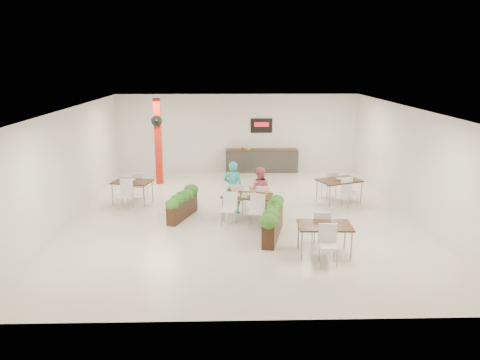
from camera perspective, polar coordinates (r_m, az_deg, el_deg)
name	(u,v)px	position (r m, az deg, el deg)	size (l,w,h in m)	color
ground	(242,214)	(14.22, 0.22, -4.20)	(12.00, 12.00, 0.00)	beige
room_shell	(242,149)	(13.71, 0.23, 3.78)	(10.10, 12.10, 3.22)	white
red_column	(158,141)	(17.70, -9.94, 4.75)	(0.40, 0.41, 3.20)	#B2180B
service_counter	(262,160)	(19.60, 2.65, 2.44)	(3.00, 0.64, 2.20)	#2E2C29
main_table	(247,199)	(13.56, 0.83, -2.29)	(1.60, 1.88, 0.92)	black
diner_man	(233,187)	(14.14, -0.85, -0.90)	(0.59, 0.38, 1.61)	#28B1AD
diner_woman	(259,190)	(14.19, 2.38, -1.22)	(0.70, 0.54, 1.43)	#ED6982
planter_left	(182,202)	(13.87, -7.05, -2.68)	(0.84, 1.65, 0.89)	black
planter_right	(273,219)	(12.30, 4.05, -4.75)	(0.75, 1.94, 1.03)	black
side_table_a	(132,185)	(15.52, -13.00, -0.55)	(1.36, 1.67, 0.92)	black
side_table_b	(339,183)	(15.62, 12.01, -0.37)	(1.56, 1.66, 0.92)	black
side_table_c	(325,230)	(11.32, 10.27, -5.96)	(1.30, 1.64, 0.92)	black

